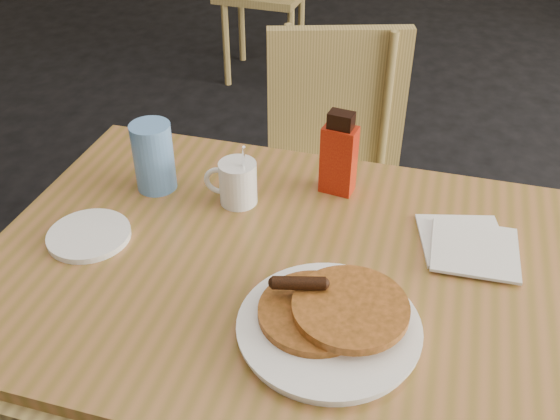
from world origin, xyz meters
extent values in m
cube|color=#915E33|center=(0.07, -0.04, 0.73)|extent=(1.20, 0.85, 0.04)
cube|color=tan|center=(0.07, -0.04, 0.71)|extent=(1.24, 0.90, 0.02)
cylinder|color=tan|center=(0.56, 0.26, 0.35)|extent=(0.04, 0.04, 0.71)
cube|color=tan|center=(0.05, 0.60, 0.43)|extent=(0.48, 0.48, 0.04)
cube|color=tan|center=(0.05, 0.78, 0.67)|extent=(0.40, 0.13, 0.44)
cylinder|color=tan|center=(-0.12, 0.43, 0.21)|extent=(0.04, 0.04, 0.41)
cylinder|color=tan|center=(0.21, 0.76, 0.21)|extent=(0.04, 0.04, 0.41)
cylinder|color=tan|center=(-0.69, 2.24, 0.22)|extent=(0.04, 0.04, 0.44)
cylinder|color=tan|center=(-0.34, 2.59, 0.22)|extent=(0.04, 0.04, 0.44)
cylinder|color=white|center=(0.14, -0.19, 0.76)|extent=(0.28, 0.28, 0.02)
cylinder|color=white|center=(0.14, -0.19, 0.77)|extent=(0.29, 0.29, 0.01)
cylinder|color=#B05A24|center=(0.11, -0.17, 0.78)|extent=(0.18, 0.18, 0.01)
cylinder|color=#B05A24|center=(0.17, -0.17, 0.79)|extent=(0.18, 0.18, 0.01)
cylinder|color=black|center=(0.08, -0.15, 0.81)|extent=(0.09, 0.04, 0.02)
cylinder|color=white|center=(-0.08, 0.13, 0.79)|extent=(0.08, 0.08, 0.09)
torus|color=white|center=(-0.12, 0.13, 0.79)|extent=(0.06, 0.01, 0.06)
cylinder|color=black|center=(-0.08, 0.13, 0.83)|extent=(0.07, 0.07, 0.01)
cylinder|color=white|center=(-0.07, 0.13, 0.83)|extent=(0.03, 0.05, 0.13)
cube|color=maroon|center=(0.11, 0.21, 0.82)|extent=(0.08, 0.06, 0.15)
cube|color=black|center=(0.11, 0.21, 0.91)|extent=(0.05, 0.04, 0.03)
cube|color=silver|center=(0.36, 0.08, 0.75)|extent=(0.18, 0.18, 0.01)
cube|color=silver|center=(0.37, 0.05, 0.76)|extent=(0.16, 0.16, 0.01)
cylinder|color=#5688CA|center=(-0.26, 0.15, 0.82)|extent=(0.08, 0.08, 0.14)
cylinder|color=white|center=(-0.33, -0.04, 0.76)|extent=(0.18, 0.18, 0.01)
camera|label=1|loc=(0.19, -0.86, 1.48)|focal=40.00mm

